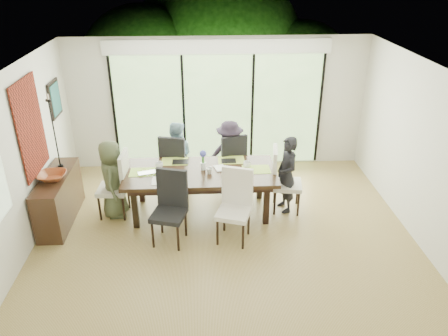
{
  "coord_description": "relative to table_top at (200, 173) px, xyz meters",
  "views": [
    {
      "loc": [
        -0.34,
        -6.03,
        4.1
      ],
      "look_at": [
        0.0,
        0.25,
        1.0
      ],
      "focal_mm": 35.0,
      "sensor_mm": 36.0,
      "label": 1
    }
  ],
  "objects": [
    {
      "name": "floor",
      "position": [
        0.38,
        -0.57,
        -0.77
      ],
      "size": [
        6.0,
        5.0,
        0.01
      ],
      "primitive_type": "cube",
      "color": "olive",
      "rests_on": "ground"
    },
    {
      "name": "ceiling",
      "position": [
        0.38,
        -0.57,
        1.94
      ],
      "size": [
        6.0,
        5.0,
        0.01
      ],
      "primitive_type": "cube",
      "color": "white",
      "rests_on": "wall_back"
    },
    {
      "name": "wall_back",
      "position": [
        0.38,
        1.94,
        0.58
      ],
      "size": [
        6.0,
        0.02,
        2.7
      ],
      "primitive_type": "cube",
      "color": "silver",
      "rests_on": "floor"
    },
    {
      "name": "wall_front",
      "position": [
        0.38,
        -3.08,
        0.58
      ],
      "size": [
        6.0,
        0.02,
        2.7
      ],
      "primitive_type": "cube",
      "color": "silver",
      "rests_on": "floor"
    },
    {
      "name": "wall_left",
      "position": [
        -2.63,
        -0.57,
        0.58
      ],
      "size": [
        0.02,
        5.0,
        2.7
      ],
      "primitive_type": "cube",
      "color": "beige",
      "rests_on": "floor"
    },
    {
      "name": "wall_right",
      "position": [
        3.39,
        -0.57,
        0.58
      ],
      "size": [
        0.02,
        5.0,
        2.7
      ],
      "primitive_type": "cube",
      "color": "silver",
      "rests_on": "floor"
    },
    {
      "name": "glass_doors",
      "position": [
        0.38,
        1.9,
        0.43
      ],
      "size": [
        4.2,
        0.02,
        2.3
      ],
      "primitive_type": "cube",
      "color": "#598C3F",
      "rests_on": "wall_back"
    },
    {
      "name": "blinds_header",
      "position": [
        0.38,
        1.89,
        1.73
      ],
      "size": [
        4.4,
        0.06,
        0.28
      ],
      "primitive_type": "cube",
      "color": "white",
      "rests_on": "wall_back"
    },
    {
      "name": "mullion_a",
      "position": [
        -1.72,
        1.89,
        0.43
      ],
      "size": [
        0.05,
        0.04,
        2.3
      ],
      "primitive_type": "cube",
      "color": "black",
      "rests_on": "wall_back"
    },
    {
      "name": "mullion_b",
      "position": [
        -0.32,
        1.89,
        0.43
      ],
      "size": [
        0.05,
        0.04,
        2.3
      ],
      "primitive_type": "cube",
      "color": "black",
      "rests_on": "wall_back"
    },
    {
      "name": "mullion_c",
      "position": [
        1.08,
        1.89,
        0.43
      ],
      "size": [
        0.05,
        0.04,
        2.3
      ],
      "primitive_type": "cube",
      "color": "black",
      "rests_on": "wall_back"
    },
    {
      "name": "mullion_d",
      "position": [
        2.48,
        1.89,
        0.43
      ],
      "size": [
        0.05,
        0.04,
        2.3
      ],
      "primitive_type": "cube",
      "color": "black",
      "rests_on": "wall_back"
    },
    {
      "name": "deck",
      "position": [
        0.38,
        2.83,
        -0.82
      ],
      "size": [
        6.0,
        1.8,
        0.1
      ],
      "primitive_type": "cube",
      "color": "brown",
      "rests_on": "ground"
    },
    {
      "name": "rail_top",
      "position": [
        0.38,
        3.63,
        -0.22
      ],
      "size": [
        6.0,
        0.08,
        0.06
      ],
      "primitive_type": "cube",
      "color": "brown",
      "rests_on": "deck"
    },
    {
      "name": "foliage_left",
      "position": [
        -1.42,
        4.63,
        0.67
      ],
      "size": [
        3.2,
        3.2,
        3.2
      ],
      "primitive_type": "sphere",
      "color": "#14380F",
      "rests_on": "ground"
    },
    {
      "name": "foliage_mid",
      "position": [
        0.78,
        5.23,
        1.03
      ],
      "size": [
        4.0,
        4.0,
        4.0
      ],
      "primitive_type": "sphere",
      "color": "#14380F",
      "rests_on": "ground"
    },
    {
      "name": "foliage_right",
      "position": [
        2.58,
        4.43,
        0.49
      ],
      "size": [
        2.8,
        2.8,
        2.8
      ],
      "primitive_type": "sphere",
      "color": "#14380F",
      "rests_on": "ground"
    },
    {
      "name": "foliage_far",
      "position": [
        -0.22,
        5.93,
        0.85
      ],
      "size": [
        3.6,
        3.6,
        3.6
      ],
      "primitive_type": "sphere",
      "color": "#14380F",
      "rests_on": "ground"
    },
    {
      "name": "table_top",
      "position": [
        0.0,
        0.0,
        0.0
      ],
      "size": [
        2.56,
        1.17,
        0.06
      ],
      "primitive_type": "cube",
      "color": "black",
      "rests_on": "floor"
    },
    {
      "name": "table_apron",
      "position": [
        0.0,
        0.0,
        -0.1
      ],
      "size": [
        2.34,
        0.96,
        0.11
      ],
      "primitive_type": "cube",
      "color": "black",
      "rests_on": "floor"
    },
    {
      "name": "table_leg_fl",
      "position": [
        -1.08,
        -0.43,
        -0.4
      ],
      "size": [
        0.1,
        0.1,
        0.73
      ],
      "primitive_type": "cube",
      "color": "black",
      "rests_on": "floor"
    },
    {
      "name": "table_leg_fr",
      "position": [
        1.08,
        -0.43,
        -0.4
      ],
      "size": [
        0.1,
        0.1,
        0.73
      ],
      "primitive_type": "cube",
      "color": "black",
      "rests_on": "floor"
    },
    {
      "name": "table_leg_bl",
      "position": [
        -1.08,
        0.43,
        -0.4
      ],
      "size": [
        0.1,
        0.1,
        0.73
      ],
      "primitive_type": "cube",
      "color": "black",
      "rests_on": "floor"
    },
    {
      "name": "table_leg_br",
      "position": [
        1.08,
        0.43,
        -0.4
      ],
      "size": [
        0.1,
        0.1,
        0.73
      ],
      "primitive_type": "cube",
      "color": "black",
      "rests_on": "floor"
    },
    {
      "name": "chair_left_end",
      "position": [
        -1.5,
        0.0,
        -0.18
      ],
      "size": [
        0.52,
        0.52,
        1.17
      ],
      "primitive_type": null,
      "rotation": [
        0.0,
        0.0,
        -1.64
      ],
      "color": "beige",
      "rests_on": "floor"
    },
    {
      "name": "chair_right_end",
      "position": [
        1.5,
        0.0,
        -0.18
      ],
      "size": [
        0.56,
        0.56,
        1.17
      ],
      "primitive_type": null,
      "rotation": [
        0.0,
        0.0,
        1.42
      ],
      "color": "silver",
      "rests_on": "floor"
    },
    {
      "name": "chair_far_left",
      "position": [
        -0.45,
        0.85,
        -0.18
      ],
      "size": [
        0.6,
        0.6,
        1.17
      ],
      "primitive_type": null,
      "rotation": [
        0.0,
        0.0,
        2.88
      ],
      "color": "black",
      "rests_on": "floor"
    },
    {
      "name": "chair_far_right",
      "position": [
        0.55,
        0.85,
        -0.18
      ],
      "size": [
        0.61,
        0.61,
        1.17
      ],
      "primitive_type": null,
      "rotation": [
        0.0,
        0.0,
        3.44
      ],
      "color": "black",
      "rests_on": "floor"
    },
    {
      "name": "chair_near_left",
      "position": [
        -0.5,
        -0.87,
        -0.18
      ],
      "size": [
        0.6,
        0.6,
        1.17
      ],
      "primitive_type": null,
      "rotation": [
        0.0,
        0.0,
        -0.27
      ],
      "color": "black",
      "rests_on": "floor"
    },
    {
      "name": "chair_near_right",
      "position": [
        0.5,
        -0.87,
        -0.18
      ],
      "size": [
        0.62,
        0.62,
        1.17
      ],
      "primitive_type": null,
      "rotation": [
        0.0,
        0.0,
        -0.32
      ],
      "color": "white",
      "rests_on": "floor"
    },
    {
      "name": "person_left_end",
      "position": [
        -1.48,
        0.0,
        -0.08
      ],
      "size": [
        0.41,
        0.64,
        1.37
      ],
      "primitive_type": "imported",
      "rotation": [
        0.0,
        0.0,
        1.57
      ],
      "color": "#495236",
      "rests_on": "floor"
    },
    {
      "name": "person_right_end",
      "position": [
        1.48,
        0.0,
        -0.08
      ],
      "size": [
        0.54,
        0.72,
        1.37
      ],
      "primitive_type": "imported",
      "rotation": [
        0.0,
        0.0,
        -1.33
      ],
      "color": "black",
      "rests_on": "floor"
    },
    {
      "name": "person_far_left",
      "position": [
        -0.45,
        0.83,
        -0.08
      ],
      "size": [
        0.66,
        0.43,
        1.37
      ],
      "primitive_type": "imported",
      "rotation": [
        0.0,
        0.0,
        3.1
      ],
      "color": "#7CA1B3",
      "rests_on": "floor"
    },
    {
      "name": "person_far_right",
      "position": [
        0.55,
        0.83,
        -0.08
      ],
      "size": [
        0.71,
        0.53,
        1.37
      ],
      "primitive_type": "imported",
      "rotation": [
        0.0,
        0.0,
        2.94
      ],
      "color": "black",
      "rests_on": "floor"
    },
    {
      "name": "placemat_left",
      "position": [
        -0.95,
        0.0,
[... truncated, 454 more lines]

